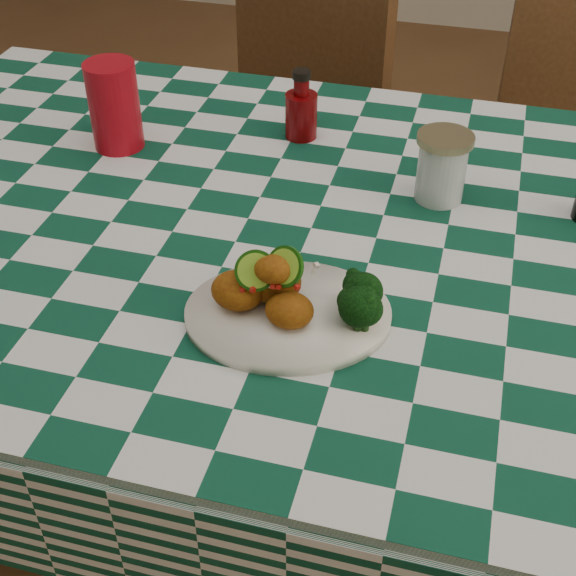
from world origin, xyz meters
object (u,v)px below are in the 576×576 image
(ketchup_bottle, at_px, (301,104))
(mason_jar, at_px, (442,167))
(red_tumbler, at_px, (114,106))
(plate, at_px, (288,315))
(wooden_chair_right, at_px, (575,209))
(wooden_chair_left, at_px, (261,160))
(fried_chicken_pile, at_px, (275,282))
(dining_table, at_px, (307,402))

(ketchup_bottle, bearing_deg, mason_jar, -28.34)
(red_tumbler, bearing_deg, plate, -42.52)
(wooden_chair_right, bearing_deg, mason_jar, -121.23)
(plate, xyz_separation_m, wooden_chair_right, (0.45, 0.93, -0.35))
(plate, xyz_separation_m, mason_jar, (0.16, 0.36, 0.05))
(mason_jar, xyz_separation_m, wooden_chair_right, (0.29, 0.58, -0.40))
(plate, relative_size, mason_jar, 2.42)
(ketchup_bottle, bearing_deg, wooden_chair_right, 37.46)
(wooden_chair_left, bearing_deg, wooden_chair_right, 25.90)
(ketchup_bottle, height_order, mason_jar, ketchup_bottle)
(wooden_chair_right, bearing_deg, red_tumbler, -151.85)
(plate, distance_m, ketchup_bottle, 0.52)
(plate, height_order, wooden_chair_right, wooden_chair_right)
(fried_chicken_pile, relative_size, wooden_chair_left, 0.14)
(mason_jar, bearing_deg, plate, -113.91)
(plate, bearing_deg, fried_chicken_pile, 180.00)
(mason_jar, xyz_separation_m, wooden_chair_left, (-0.47, 0.53, -0.35))
(fried_chicken_pile, height_order, wooden_chair_right, wooden_chair_right)
(dining_table, relative_size, fried_chicken_pile, 12.44)
(fried_chicken_pile, bearing_deg, dining_table, 90.97)
(dining_table, height_order, fried_chicken_pile, fried_chicken_pile)
(dining_table, bearing_deg, ketchup_bottle, 107.42)
(dining_table, height_order, wooden_chair_left, wooden_chair_left)
(mason_jar, bearing_deg, ketchup_bottle, 151.66)
(fried_chicken_pile, xyz_separation_m, ketchup_bottle, (-0.09, 0.50, 0.00))
(red_tumbler, bearing_deg, ketchup_bottle, 21.08)
(red_tumbler, relative_size, wooden_chair_left, 0.16)
(dining_table, distance_m, red_tumbler, 0.64)
(ketchup_bottle, bearing_deg, fried_chicken_pile, -79.53)
(dining_table, bearing_deg, wooden_chair_left, 113.15)
(plate, distance_m, wooden_chair_left, 0.99)
(fried_chicken_pile, bearing_deg, mason_jar, 63.76)
(dining_table, distance_m, mason_jar, 0.50)
(plate, bearing_deg, dining_table, 95.59)
(dining_table, height_order, red_tumbler, red_tumbler)
(fried_chicken_pile, bearing_deg, wooden_chair_right, 63.23)
(fried_chicken_pile, xyz_separation_m, wooden_chair_left, (-0.29, 0.89, -0.36))
(plate, distance_m, fried_chicken_pile, 0.05)
(fried_chicken_pile, distance_m, wooden_chair_right, 1.12)
(fried_chicken_pile, xyz_separation_m, mason_jar, (0.18, 0.36, -0.00))
(red_tumbler, xyz_separation_m, wooden_chair_left, (0.11, 0.51, -0.37))
(ketchup_bottle, height_order, wooden_chair_left, wooden_chair_left)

